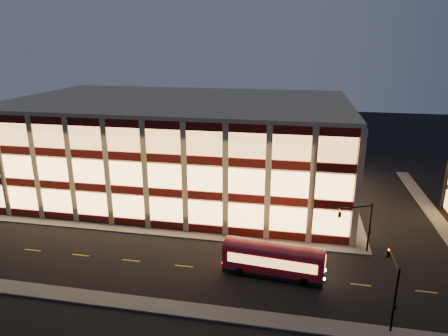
# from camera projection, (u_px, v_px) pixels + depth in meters

# --- Properties ---
(ground) EXTENTS (200.00, 200.00, 0.00)m
(ground) POSITION_uv_depth(u_px,v_px,m) (166.00, 237.00, 48.71)
(ground) COLOR black
(ground) RESTS_ON ground
(sidewalk_office_south) EXTENTS (54.00, 2.00, 0.15)m
(sidewalk_office_south) POSITION_uv_depth(u_px,v_px,m) (146.00, 231.00, 50.17)
(sidewalk_office_south) COLOR #514F4C
(sidewalk_office_south) RESTS_ON ground
(sidewalk_office_east) EXTENTS (2.00, 30.00, 0.15)m
(sidewalk_office_east) POSITION_uv_depth(u_px,v_px,m) (348.00, 199.00, 60.43)
(sidewalk_office_east) COLOR #514F4C
(sidewalk_office_east) RESTS_ON ground
(sidewalk_tower_west) EXTENTS (2.00, 30.00, 0.15)m
(sidewalk_tower_west) POSITION_uv_depth(u_px,v_px,m) (426.00, 204.00, 58.44)
(sidewalk_tower_west) COLOR #514F4C
(sidewalk_tower_west) RESTS_ON ground
(sidewalk_near) EXTENTS (100.00, 2.00, 0.15)m
(sidewalk_near) POSITION_uv_depth(u_px,v_px,m) (120.00, 301.00, 36.52)
(sidewalk_near) COLOR #514F4C
(sidewalk_near) RESTS_ON ground
(office_building) EXTENTS (50.45, 30.45, 14.50)m
(office_building) POSITION_uv_depth(u_px,v_px,m) (182.00, 145.00, 62.89)
(office_building) COLOR tan
(office_building) RESTS_ON ground
(traffic_signal_far) EXTENTS (3.79, 1.87, 6.00)m
(traffic_signal_far) POSITION_uv_depth(u_px,v_px,m) (359.00, 220.00, 43.67)
(traffic_signal_far) COLOR black
(traffic_signal_far) RESTS_ON ground
(traffic_signal_near) EXTENTS (0.32, 4.45, 6.00)m
(traffic_signal_near) POSITION_uv_depth(u_px,v_px,m) (393.00, 278.00, 32.88)
(traffic_signal_near) COLOR black
(traffic_signal_near) RESTS_ON ground
(trolley_bus) EXTENTS (10.33, 3.52, 3.43)m
(trolley_bus) POSITION_uv_depth(u_px,v_px,m) (273.00, 258.00, 40.34)
(trolley_bus) COLOR maroon
(trolley_bus) RESTS_ON ground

